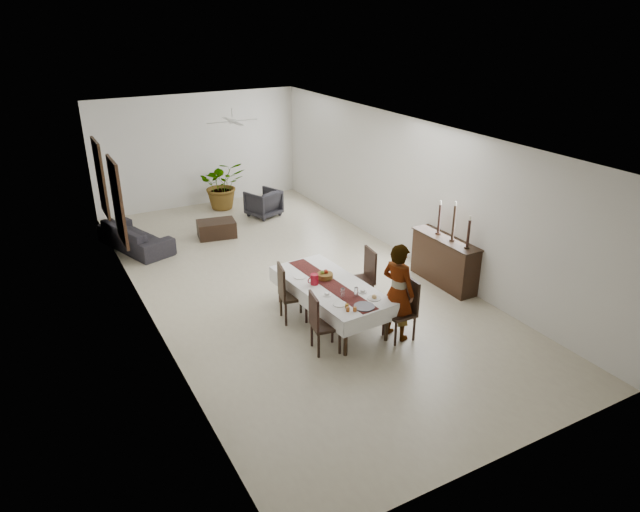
{
  "coord_description": "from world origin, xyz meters",
  "views": [
    {
      "loc": [
        -4.72,
        -9.9,
        5.37
      ],
      "look_at": [
        0.03,
        -1.23,
        1.05
      ],
      "focal_mm": 32.0,
      "sensor_mm": 36.0,
      "label": 1
    }
  ],
  "objects_px": {
    "woman": "(398,292)",
    "sofa": "(135,236)",
    "red_pitcher": "(314,279)",
    "sideboard_body": "(444,262)",
    "dining_table_top": "(330,286)"
  },
  "relations": [
    {
      "from": "dining_table_top",
      "to": "sofa",
      "type": "distance_m",
      "value": 5.81
    },
    {
      "from": "dining_table_top",
      "to": "woman",
      "type": "bearing_deg",
      "value": -58.66
    },
    {
      "from": "woman",
      "to": "sofa",
      "type": "distance_m",
      "value": 7.09
    },
    {
      "from": "red_pitcher",
      "to": "woman",
      "type": "relative_size",
      "value": 0.11
    },
    {
      "from": "woman",
      "to": "dining_table_top",
      "type": "bearing_deg",
      "value": 17.19
    },
    {
      "from": "woman",
      "to": "sofa",
      "type": "relative_size",
      "value": 0.81
    },
    {
      "from": "red_pitcher",
      "to": "woman",
      "type": "distance_m",
      "value": 1.55
    },
    {
      "from": "sideboard_body",
      "to": "dining_table_top",
      "type": "bearing_deg",
      "value": -175.8
    },
    {
      "from": "red_pitcher",
      "to": "sofa",
      "type": "height_order",
      "value": "red_pitcher"
    },
    {
      "from": "dining_table_top",
      "to": "woman",
      "type": "distance_m",
      "value": 1.3
    },
    {
      "from": "dining_table_top",
      "to": "sofa",
      "type": "height_order",
      "value": "dining_table_top"
    },
    {
      "from": "red_pitcher",
      "to": "sideboard_body",
      "type": "bearing_deg",
      "value": 1.47
    },
    {
      "from": "woman",
      "to": "sofa",
      "type": "bearing_deg",
      "value": 8.34
    },
    {
      "from": "sideboard_body",
      "to": "sofa",
      "type": "distance_m",
      "value": 7.31
    },
    {
      "from": "dining_table_top",
      "to": "sideboard_body",
      "type": "bearing_deg",
      "value": 0.27
    }
  ]
}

